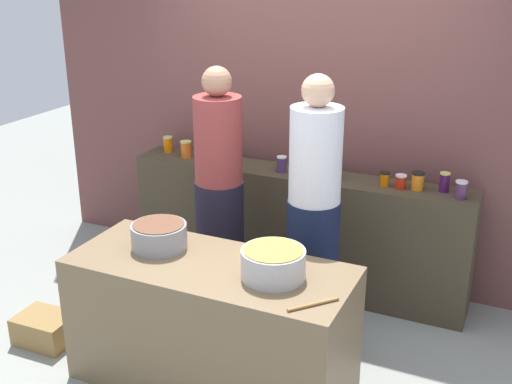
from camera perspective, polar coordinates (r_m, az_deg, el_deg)
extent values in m
plane|color=gray|center=(4.43, -1.96, -14.30)|extent=(12.00, 12.00, 0.00)
cube|color=brown|center=(5.08, 5.27, 8.76)|extent=(4.80, 0.12, 3.00)
cube|color=#403627|center=(5.08, 3.55, -3.35)|extent=(2.70, 0.36, 0.95)
cube|color=brown|center=(3.98, -4.00, -11.68)|extent=(1.70, 0.70, 0.82)
cylinder|color=orange|center=(5.44, -7.84, 4.16)|extent=(0.07, 0.07, 0.12)
cylinder|color=#D6C666|center=(5.42, -7.87, 4.83)|extent=(0.08, 0.08, 0.01)
cylinder|color=#D4611A|center=(5.27, -6.25, 3.74)|extent=(0.09, 0.09, 0.13)
cylinder|color=#D6C666|center=(5.25, -6.28, 4.47)|extent=(0.09, 0.09, 0.01)
cylinder|color=#2A492E|center=(5.14, -3.61, 3.35)|extent=(0.07, 0.07, 0.12)
cylinder|color=silver|center=(5.12, -3.63, 4.05)|extent=(0.07, 0.07, 0.01)
cylinder|color=#412C5F|center=(4.89, 2.29, 2.43)|extent=(0.07, 0.07, 0.11)
cylinder|color=silver|center=(4.87, 2.30, 3.12)|extent=(0.08, 0.08, 0.01)
cylinder|color=brown|center=(4.77, 7.14, 1.77)|extent=(0.06, 0.06, 0.11)
cylinder|color=#D6C666|center=(4.75, 7.17, 2.44)|extent=(0.07, 0.07, 0.01)
cylinder|color=#CE6007|center=(4.68, 11.39, 1.07)|extent=(0.07, 0.07, 0.09)
cylinder|color=black|center=(4.67, 11.44, 1.68)|extent=(0.07, 0.07, 0.01)
cylinder|color=#B4230F|center=(4.66, 12.75, 0.84)|extent=(0.08, 0.08, 0.09)
cylinder|color=silver|center=(4.64, 12.80, 1.43)|extent=(0.08, 0.08, 0.01)
cylinder|color=orange|center=(4.66, 14.19, 0.88)|extent=(0.09, 0.09, 0.11)
cylinder|color=black|center=(4.64, 14.26, 1.63)|extent=(0.09, 0.09, 0.01)
cylinder|color=#3D1444|center=(4.67, 16.42, 0.79)|extent=(0.07, 0.07, 0.13)
cylinder|color=#D6C666|center=(4.65, 16.51, 1.60)|extent=(0.07, 0.07, 0.01)
cylinder|color=#502B4F|center=(4.57, 17.77, 0.12)|extent=(0.08, 0.08, 0.11)
cylinder|color=silver|center=(4.55, 17.86, 0.86)|extent=(0.08, 0.08, 0.01)
cylinder|color=gray|center=(3.99, -8.62, -3.89)|extent=(0.34, 0.34, 0.15)
cylinder|color=brown|center=(3.96, -8.68, -2.84)|extent=(0.32, 0.32, 0.00)
cylinder|color=#B7B7BC|center=(3.59, 1.54, -6.40)|extent=(0.36, 0.36, 0.17)
cylinder|color=#B99940|center=(3.55, 1.55, -5.15)|extent=(0.34, 0.34, 0.00)
cylinder|color=#9E703D|center=(3.36, 5.13, -9.94)|extent=(0.21, 0.24, 0.02)
cylinder|color=black|center=(4.74, -3.20, -4.83)|extent=(0.35, 0.35, 1.00)
cylinder|color=brown|center=(4.45, -3.40, 4.62)|extent=(0.34, 0.34, 0.62)
sphere|color=tan|center=(4.36, -3.52, 9.81)|extent=(0.21, 0.21, 0.21)
cylinder|color=#141B38|center=(4.39, 4.99, -6.97)|extent=(0.35, 0.35, 1.01)
cylinder|color=white|center=(4.08, 5.34, 3.28)|extent=(0.34, 0.34, 0.62)
sphere|color=#D8A884|center=(3.98, 5.54, 8.99)|extent=(0.21, 0.21, 0.21)
cube|color=olive|center=(4.74, -18.24, -11.49)|extent=(0.39, 0.30, 0.20)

